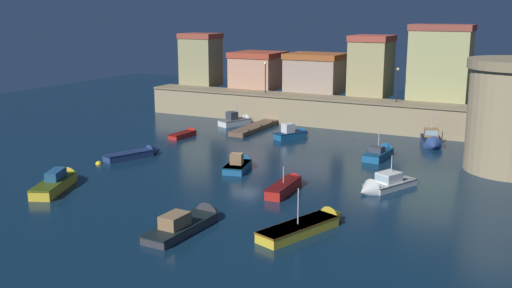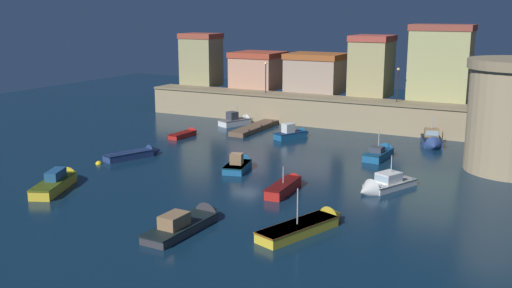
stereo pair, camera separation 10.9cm
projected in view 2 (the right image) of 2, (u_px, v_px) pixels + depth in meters
The scene contains 19 objects.
ground_plane at pixel (245, 166), 52.95m from camera, with size 116.66×116.66×0.00m, color #0C2338.
quay_wall at pixel (329, 112), 70.91m from camera, with size 48.85×3.78×3.49m.
old_town_backdrop at pixel (346, 69), 73.28m from camera, with size 45.86×6.17×8.81m.
pier_dock at pixel (255, 128), 68.86m from camera, with size 1.89×9.07×0.70m.
quay_lamp_0 at pixel (266, 73), 73.79m from camera, with size 0.32×0.32×3.81m.
quay_lamp_1 at pixel (398, 80), 66.38m from camera, with size 0.32×0.32×3.85m.
moored_boat_0 at pixel (294, 133), 64.65m from camera, with size 3.21×4.66×1.96m.
moored_boat_1 at pixel (190, 221), 38.15m from camera, with size 2.09×7.19×1.97m.
moored_boat_2 at pixel (310, 224), 37.70m from camera, with size 4.02×7.45×3.43m.
moored_boat_3 at pixel (186, 134), 65.55m from camera, with size 1.54×4.48×1.14m.
moored_boat_4 at pixel (432, 141), 60.57m from camera, with size 3.12×5.01×3.54m.
moored_boat_5 at pixel (382, 185), 45.96m from camera, with size 3.96×5.98×3.21m.
moored_boat_6 at pixel (138, 154), 56.24m from camera, with size 3.46×5.99×1.37m.
moored_boat_7 at pixel (239, 121), 72.01m from camera, with size 3.37×5.02×3.06m.
moored_boat_8 at pixel (239, 164), 52.22m from camera, with size 2.72×4.81×2.09m.
moored_boat_9 at pixel (58, 181), 46.73m from camera, with size 4.18×6.98×1.87m.
moored_boat_11 at pixel (287, 185), 45.96m from camera, with size 1.52×5.99×2.26m.
moored_boat_12 at pixel (381, 153), 56.20m from camera, with size 2.01×5.24×3.18m.
mooring_buoy_0 at pixel (99, 164), 53.78m from camera, with size 0.59×0.59×0.59m, color yellow.
Camera 2 is at (24.34, -45.03, 13.75)m, focal length 41.61 mm.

